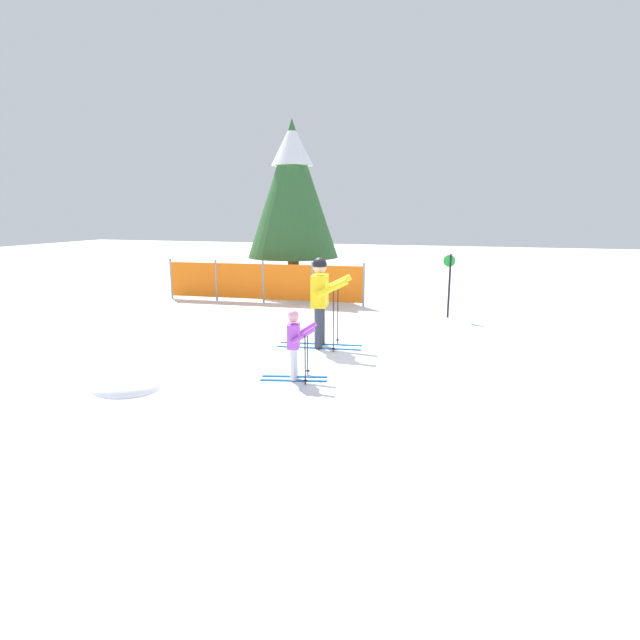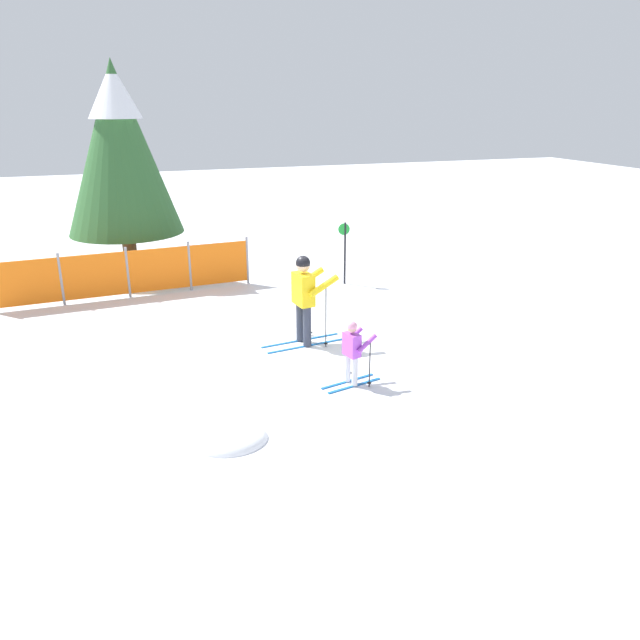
{
  "view_description": "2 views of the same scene",
  "coord_description": "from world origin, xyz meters",
  "px_view_note": "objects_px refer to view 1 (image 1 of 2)",
  "views": [
    {
      "loc": [
        2.84,
        -8.72,
        2.46
      ],
      "look_at": [
        0.54,
        -1.06,
        0.73
      ],
      "focal_mm": 28.0,
      "sensor_mm": 36.0,
      "label": 1
    },
    {
      "loc": [
        -3.07,
        -10.29,
        4.3
      ],
      "look_at": [
        0.21,
        -1.05,
        0.8
      ],
      "focal_mm": 35.0,
      "sensor_mm": 36.0,
      "label": 2
    }
  ],
  "objects_px": {
    "skier_adult": "(321,294)",
    "trail_marker": "(449,279)",
    "conifer_far": "(293,187)",
    "skier_child": "(295,339)",
    "safety_fence": "(263,282)"
  },
  "relations": [
    {
      "from": "skier_adult",
      "to": "trail_marker",
      "type": "bearing_deg",
      "value": 50.54
    },
    {
      "from": "trail_marker",
      "to": "skier_child",
      "type": "bearing_deg",
      "value": -110.36
    },
    {
      "from": "skier_child",
      "to": "conifer_far",
      "type": "bearing_deg",
      "value": 96.41
    },
    {
      "from": "skier_adult",
      "to": "conifer_far",
      "type": "xyz_separation_m",
      "value": [
        -2.71,
        6.04,
        2.2
      ]
    },
    {
      "from": "trail_marker",
      "to": "safety_fence",
      "type": "bearing_deg",
      "value": 173.1
    },
    {
      "from": "skier_child",
      "to": "skier_adult",
      "type": "bearing_deg",
      "value": 81.32
    },
    {
      "from": "conifer_far",
      "to": "trail_marker",
      "type": "height_order",
      "value": "conifer_far"
    },
    {
      "from": "skier_child",
      "to": "safety_fence",
      "type": "relative_size",
      "value": 0.19
    },
    {
      "from": "skier_adult",
      "to": "conifer_far",
      "type": "height_order",
      "value": "conifer_far"
    },
    {
      "from": "skier_child",
      "to": "conifer_far",
      "type": "relative_size",
      "value": 0.21
    },
    {
      "from": "skier_child",
      "to": "safety_fence",
      "type": "height_order",
      "value": "safety_fence"
    },
    {
      "from": "safety_fence",
      "to": "trail_marker",
      "type": "relative_size",
      "value": 3.75
    },
    {
      "from": "skier_child",
      "to": "safety_fence",
      "type": "xyz_separation_m",
      "value": [
        -3.04,
        5.93,
        -0.04
      ]
    },
    {
      "from": "conifer_far",
      "to": "skier_adult",
      "type": "bearing_deg",
      "value": -65.84
    },
    {
      "from": "skier_adult",
      "to": "trail_marker",
      "type": "height_order",
      "value": "skier_adult"
    }
  ]
}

